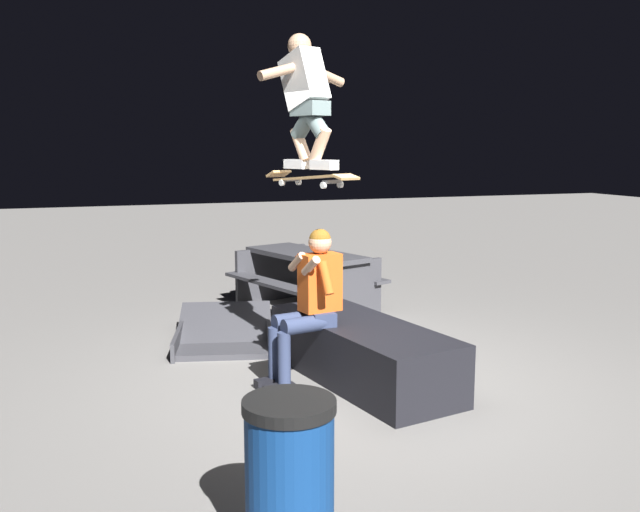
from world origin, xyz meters
The scene contains 8 objects.
ground_plane centered at (0.00, 0.00, 0.00)m, with size 40.00×40.00×0.00m, color slate.
ledge_box_main centered at (0.01, -0.08, 0.26)m, with size 2.04×0.76×0.52m, color black.
person_sitting_on_ledge centered at (0.09, 0.38, 0.76)m, with size 0.60×0.78×1.36m.
skateboard centered at (0.14, 0.35, 1.79)m, with size 1.03×0.54×0.13m.
skater_airborne centered at (0.19, 0.37, 2.48)m, with size 0.63×0.86×1.12m.
kicker_ramp centered at (1.61, 0.81, 0.06)m, with size 1.50×1.29×0.40m.
picnic_table_back centered at (2.70, -0.46, 0.50)m, with size 2.04×1.81×0.75m.
trash_bin centered at (-2.31, 1.30, 0.42)m, with size 0.46×0.46×0.83m.
Camera 1 is at (-5.36, 2.23, 2.04)m, focal length 38.53 mm.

